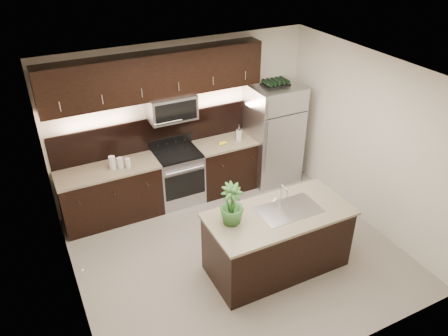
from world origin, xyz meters
name	(u,v)px	position (x,y,z in m)	size (l,w,h in m)	color
ground	(237,253)	(0.00, 0.00, 0.00)	(4.50, 4.50, 0.00)	gray
room_walls	(233,156)	(-0.11, -0.04, 1.70)	(4.52, 4.02, 2.71)	silver
counter_run	(167,180)	(-0.46, 1.69, 0.47)	(3.51, 0.65, 0.94)	black
upper_fixtures	(158,82)	(-0.43, 1.84, 2.14)	(3.49, 0.40, 1.66)	black
island	(277,240)	(0.36, -0.48, 0.47)	(1.96, 0.96, 0.94)	black
sink_faucet	(289,208)	(0.51, -0.47, 0.96)	(0.84, 0.50, 0.28)	silver
refrigerator	(272,134)	(1.57, 1.63, 0.91)	(0.88, 0.80, 1.83)	#B2B2B7
wine_rack	(276,83)	(1.57, 1.63, 1.88)	(0.45, 0.28, 0.11)	black
plant	(232,204)	(-0.30, -0.37, 1.22)	(0.31, 0.31, 0.56)	#2E6126
canisters	(118,163)	(-1.24, 1.62, 1.04)	(0.32, 0.15, 0.22)	silver
french_press	(239,134)	(0.89, 1.64, 1.05)	(0.10, 0.10, 0.29)	silver
bananas	(220,144)	(0.51, 1.61, 0.96)	(0.16, 0.12, 0.05)	yellow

